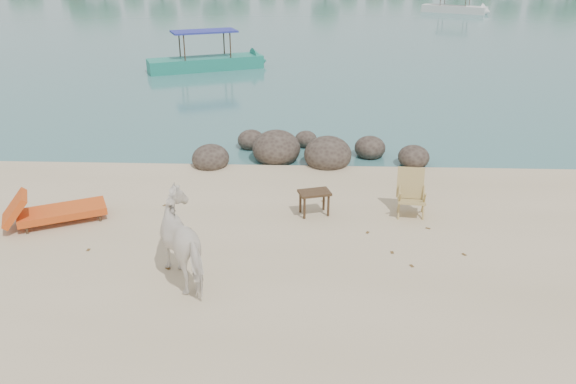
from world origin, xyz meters
name	(u,v)px	position (x,y,z in m)	size (l,w,h in m)	color
boulders	(301,152)	(0.76, 6.58, 0.20)	(6.31, 2.80, 0.99)	#2F251F
cow	(188,241)	(-1.04, 0.44, 0.74)	(0.79, 1.75, 1.47)	white
side_table	(314,204)	(1.12, 3.05, 0.27)	(0.66, 0.42, 0.53)	black
lounge_chair	(62,208)	(-4.15, 2.50, 0.33)	(2.17, 0.76, 0.65)	#C75217
deck_chair	(412,196)	(3.18, 3.07, 0.49)	(0.62, 0.68, 0.97)	tan
boat_near	(204,37)	(-4.03, 18.93, 1.48)	(6.07, 1.36, 2.96)	#1E7F6B
dead_leaves	(252,270)	(-0.01, 0.76, 0.00)	(8.51, 6.86, 0.00)	brown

